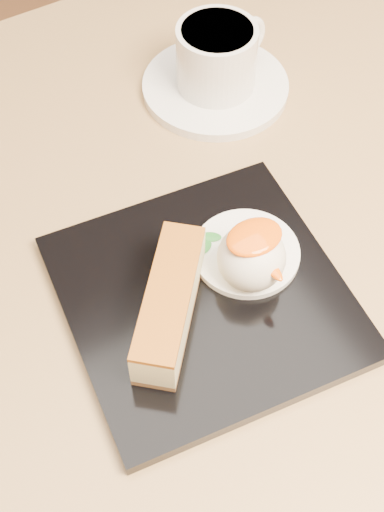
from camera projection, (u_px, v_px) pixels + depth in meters
ground at (204, 503)px, 1.20m from camera, size 5.00×5.00×0.00m
table at (212, 342)px, 0.74m from camera, size 0.80×0.80×0.72m
dessert_plate at (204, 297)px, 0.58m from camera, size 0.24×0.24×0.01m
cheesecake at (170, 303)px, 0.55m from camera, size 0.11×0.12×0.04m
cream_smear at (246, 253)px, 0.60m from camera, size 0.09×0.09×0.01m
ice_cream_scoop at (251, 258)px, 0.56m from camera, size 0.06×0.06×0.06m
mango_sauce at (254, 237)px, 0.55m from camera, size 0.05×0.04×0.01m
mint_sprig at (201, 243)px, 0.60m from camera, size 0.04×0.03×0.00m
saucer at (215, 87)px, 0.73m from camera, size 0.15×0.15×0.01m
coffee_cup at (218, 55)px, 0.70m from camera, size 0.11×0.08×0.06m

